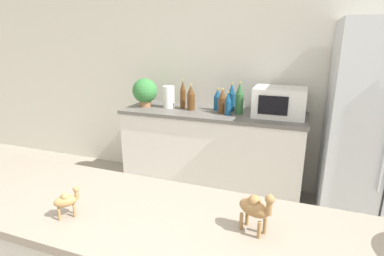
{
  "coord_description": "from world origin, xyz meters",
  "views": [
    {
      "loc": [
        0.48,
        -0.51,
        1.61
      ],
      "look_at": [
        -0.22,
        1.4,
        1.01
      ],
      "focal_mm": 28.0,
      "sensor_mm": 36.0,
      "label": 1
    }
  ],
  "objects_px": {
    "potted_plant": "(145,91)",
    "back_bottle_1": "(191,98)",
    "microwave": "(279,102)",
    "back_bottle_2": "(239,99)",
    "back_bottle_4": "(183,94)",
    "paper_towel_roll": "(169,97)",
    "back_bottle_3": "(232,98)",
    "camel_figurine": "(255,208)",
    "back_bottle_0": "(218,100)",
    "back_bottle_5": "(222,102)",
    "back_bottle_6": "(228,104)",
    "camel_figurine_second": "(67,200)",
    "refrigerator": "(383,129)"
  },
  "relations": [
    {
      "from": "back_bottle_4",
      "to": "camel_figurine",
      "type": "bearing_deg",
      "value": -61.77
    },
    {
      "from": "microwave",
      "to": "back_bottle_2",
      "type": "height_order",
      "value": "back_bottle_2"
    },
    {
      "from": "back_bottle_2",
      "to": "back_bottle_4",
      "type": "relative_size",
      "value": 1.04
    },
    {
      "from": "back_bottle_4",
      "to": "camel_figurine_second",
      "type": "relative_size",
      "value": 2.51
    },
    {
      "from": "back_bottle_1",
      "to": "back_bottle_3",
      "type": "relative_size",
      "value": 0.92
    },
    {
      "from": "back_bottle_1",
      "to": "camel_figurine_second",
      "type": "distance_m",
      "value": 2.12
    },
    {
      "from": "back_bottle_1",
      "to": "back_bottle_3",
      "type": "xyz_separation_m",
      "value": [
        0.41,
        0.1,
        0.01
      ]
    },
    {
      "from": "microwave",
      "to": "back_bottle_3",
      "type": "bearing_deg",
      "value": 172.62
    },
    {
      "from": "back_bottle_5",
      "to": "camel_figurine_second",
      "type": "distance_m",
      "value": 2.08
    },
    {
      "from": "back_bottle_4",
      "to": "back_bottle_5",
      "type": "relative_size",
      "value": 1.24
    },
    {
      "from": "potted_plant",
      "to": "back_bottle_1",
      "type": "distance_m",
      "value": 0.54
    },
    {
      "from": "back_bottle_2",
      "to": "camel_figurine_second",
      "type": "relative_size",
      "value": 2.61
    },
    {
      "from": "back_bottle_3",
      "to": "back_bottle_6",
      "type": "xyz_separation_m",
      "value": [
        0.01,
        -0.18,
        -0.03
      ]
    },
    {
      "from": "microwave",
      "to": "back_bottle_3",
      "type": "distance_m",
      "value": 0.48
    },
    {
      "from": "back_bottle_4",
      "to": "back_bottle_5",
      "type": "bearing_deg",
      "value": -10.22
    },
    {
      "from": "paper_towel_roll",
      "to": "back_bottle_0",
      "type": "distance_m",
      "value": 0.54
    },
    {
      "from": "back_bottle_4",
      "to": "back_bottle_6",
      "type": "height_order",
      "value": "back_bottle_4"
    },
    {
      "from": "paper_towel_roll",
      "to": "back_bottle_6",
      "type": "height_order",
      "value": "paper_towel_roll"
    },
    {
      "from": "paper_towel_roll",
      "to": "back_bottle_6",
      "type": "relative_size",
      "value": 1.02
    },
    {
      "from": "back_bottle_5",
      "to": "back_bottle_3",
      "type": "bearing_deg",
      "value": 60.51
    },
    {
      "from": "refrigerator",
      "to": "paper_towel_roll",
      "type": "bearing_deg",
      "value": 177.24
    },
    {
      "from": "back_bottle_2",
      "to": "back_bottle_5",
      "type": "height_order",
      "value": "back_bottle_2"
    },
    {
      "from": "back_bottle_5",
      "to": "back_bottle_4",
      "type": "bearing_deg",
      "value": 169.78
    },
    {
      "from": "potted_plant",
      "to": "camel_figurine_second",
      "type": "relative_size",
      "value": 2.55
    },
    {
      "from": "back_bottle_3",
      "to": "back_bottle_5",
      "type": "height_order",
      "value": "back_bottle_3"
    },
    {
      "from": "camel_figurine",
      "to": "back_bottle_0",
      "type": "bearing_deg",
      "value": 108.95
    },
    {
      "from": "back_bottle_3",
      "to": "camel_figurine",
      "type": "relative_size",
      "value": 1.72
    },
    {
      "from": "microwave",
      "to": "back_bottle_6",
      "type": "xyz_separation_m",
      "value": [
        -0.47,
        -0.12,
        -0.03
      ]
    },
    {
      "from": "refrigerator",
      "to": "back_bottle_6",
      "type": "height_order",
      "value": "refrigerator"
    },
    {
      "from": "back_bottle_1",
      "to": "back_bottle_6",
      "type": "xyz_separation_m",
      "value": [
        0.42,
        -0.08,
        -0.02
      ]
    },
    {
      "from": "refrigerator",
      "to": "camel_figurine",
      "type": "bearing_deg",
      "value": -112.76
    },
    {
      "from": "potted_plant",
      "to": "back_bottle_3",
      "type": "height_order",
      "value": "potted_plant"
    },
    {
      "from": "back_bottle_0",
      "to": "back_bottle_3",
      "type": "height_order",
      "value": "back_bottle_3"
    },
    {
      "from": "back_bottle_4",
      "to": "back_bottle_5",
      "type": "distance_m",
      "value": 0.47
    },
    {
      "from": "back_bottle_0",
      "to": "back_bottle_5",
      "type": "bearing_deg",
      "value": -53.7
    },
    {
      "from": "paper_towel_roll",
      "to": "back_bottle_3",
      "type": "xyz_separation_m",
      "value": [
        0.68,
        0.07,
        0.02
      ]
    },
    {
      "from": "back_bottle_0",
      "to": "paper_towel_roll",
      "type": "bearing_deg",
      "value": -173.72
    },
    {
      "from": "back_bottle_3",
      "to": "camel_figurine_second",
      "type": "height_order",
      "value": "back_bottle_3"
    },
    {
      "from": "potted_plant",
      "to": "back_bottle_6",
      "type": "distance_m",
      "value": 0.95
    },
    {
      "from": "paper_towel_roll",
      "to": "back_bottle_1",
      "type": "height_order",
      "value": "back_bottle_1"
    },
    {
      "from": "back_bottle_5",
      "to": "back_bottle_6",
      "type": "relative_size",
      "value": 1.08
    },
    {
      "from": "paper_towel_roll",
      "to": "microwave",
      "type": "xyz_separation_m",
      "value": [
        1.16,
        0.01,
        0.02
      ]
    },
    {
      "from": "back_bottle_1",
      "to": "camel_figurine",
      "type": "relative_size",
      "value": 1.59
    },
    {
      "from": "back_bottle_4",
      "to": "microwave",
      "type": "bearing_deg",
      "value": -1.55
    },
    {
      "from": "back_bottle_2",
      "to": "back_bottle_4",
      "type": "height_order",
      "value": "back_bottle_2"
    },
    {
      "from": "microwave",
      "to": "back_bottle_1",
      "type": "bearing_deg",
      "value": -177.55
    },
    {
      "from": "back_bottle_4",
      "to": "paper_towel_roll",
      "type": "bearing_deg",
      "value": -166.7
    },
    {
      "from": "refrigerator",
      "to": "back_bottle_3",
      "type": "relative_size",
      "value": 6.08
    },
    {
      "from": "refrigerator",
      "to": "back_bottle_6",
      "type": "bearing_deg",
      "value": -179.49
    },
    {
      "from": "back_bottle_5",
      "to": "refrigerator",
      "type": "bearing_deg",
      "value": -2.04
    }
  ]
}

